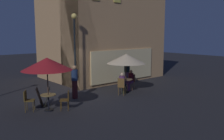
# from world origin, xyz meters

# --- Properties ---
(ground_plane) EXTENTS (60.00, 60.00, 0.00)m
(ground_plane) POSITION_xyz_m (0.00, 0.00, 0.00)
(ground_plane) COLOR #252428
(cafe_building) EXTENTS (7.93, 6.21, 7.63)m
(cafe_building) POSITION_xyz_m (3.76, 2.80, 3.81)
(cafe_building) COLOR tan
(cafe_building) RESTS_ON ground
(street_lamp_near_corner) EXTENTS (0.31, 0.31, 4.46)m
(street_lamp_near_corner) POSITION_xyz_m (0.45, 0.37, 3.00)
(street_lamp_near_corner) COLOR black
(street_lamp_near_corner) RESTS_ON ground
(menu_sandwich_board) EXTENTS (0.83, 0.79, 0.88)m
(menu_sandwich_board) POSITION_xyz_m (-1.97, -0.67, 0.45)
(menu_sandwich_board) COLOR black
(menu_sandwich_board) RESTS_ON ground
(cafe_table_0) EXTENTS (0.77, 0.77, 0.79)m
(cafe_table_0) POSITION_xyz_m (2.84, -1.22, 0.59)
(cafe_table_0) COLOR black
(cafe_table_0) RESTS_ON ground
(cafe_table_1) EXTENTS (0.67, 0.67, 0.73)m
(cafe_table_1) POSITION_xyz_m (-2.11, -1.48, 0.51)
(cafe_table_1) COLOR black
(cafe_table_1) RESTS_ON ground
(patio_umbrella_0) EXTENTS (2.21, 2.21, 2.24)m
(patio_umbrella_0) POSITION_xyz_m (2.84, -1.22, 1.95)
(patio_umbrella_0) COLOR black
(patio_umbrella_0) RESTS_ON ground
(patio_umbrella_1) EXTENTS (2.18, 2.18, 2.36)m
(patio_umbrella_1) POSITION_xyz_m (-2.11, -1.48, 2.07)
(patio_umbrella_1) COLOR black
(patio_umbrella_1) RESTS_ON ground
(cafe_chair_0) EXTENTS (0.53, 0.53, 0.97)m
(cafe_chair_0) POSITION_xyz_m (2.15, -1.59, 0.58)
(cafe_chair_0) COLOR brown
(cafe_chair_0) RESTS_ON ground
(cafe_chair_1) EXTENTS (0.51, 0.51, 0.93)m
(cafe_chair_1) POSITION_xyz_m (3.60, -0.91, 0.55)
(cafe_chair_1) COLOR brown
(cafe_chair_1) RESTS_ON ground
(cafe_chair_2) EXTENTS (0.55, 0.55, 0.87)m
(cafe_chair_2) POSITION_xyz_m (-1.46, -1.92, 0.53)
(cafe_chair_2) COLOR #4C3414
(cafe_chair_2) RESTS_ON ground
(cafe_chair_3) EXTENTS (0.57, 0.57, 0.93)m
(cafe_chair_3) POSITION_xyz_m (-2.84, -0.99, 0.57)
(cafe_chair_3) COLOR #54411A
(cafe_chair_3) RESTS_ON ground
(patron_seated_0) EXTENTS (0.52, 0.46, 1.26)m
(patron_seated_0) POSITION_xyz_m (2.28, -1.52, 0.71)
(patron_seated_0) COLOR black
(patron_seated_0) RESTS_ON ground
(patron_seated_1) EXTENTS (0.51, 0.42, 1.21)m
(patron_seated_1) POSITION_xyz_m (3.46, -0.97, 0.68)
(patron_seated_1) COLOR #5C2E5D
(patron_seated_1) RESTS_ON ground
(patron_standing_2) EXTENTS (0.36, 0.36, 1.73)m
(patron_standing_2) POSITION_xyz_m (3.83, -0.27, 0.87)
(patron_standing_2) COLOR #563D67
(patron_standing_2) RESTS_ON ground
(patron_standing_3) EXTENTS (0.34, 0.34, 1.74)m
(patron_standing_3) POSITION_xyz_m (-0.11, -0.43, 0.88)
(patron_standing_3) COLOR #471B1C
(patron_standing_3) RESTS_ON ground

